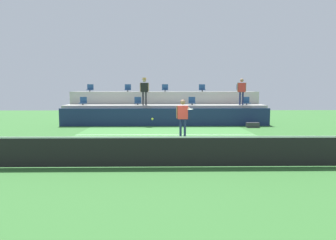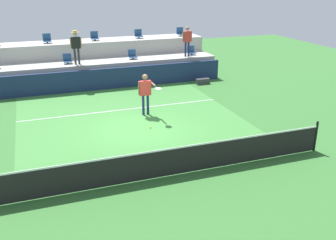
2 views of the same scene
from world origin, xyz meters
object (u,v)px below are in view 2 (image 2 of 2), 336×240
(stadium_chair_lower_right, at_px, (132,55))
(stadium_chair_upper_center, at_px, (95,37))
(stadium_chair_lower_left, at_px, (67,59))
(spectator_in_grey, at_px, (187,38))
(stadium_chair_upper_far_right, at_px, (180,32))
(equipment_bag, at_px, (203,81))
(stadium_chair_lower_far_right, at_px, (191,51))
(tennis_player, at_px, (146,90))
(tennis_ball, at_px, (150,128))
(stadium_chair_upper_left, at_px, (47,39))
(stadium_chair_upper_right, at_px, (139,34))
(spectator_with_hat, at_px, (76,44))

(stadium_chair_lower_right, bearing_deg, stadium_chair_upper_center, 134.25)
(stadium_chair_lower_left, relative_size, spectator_in_grey, 0.30)
(stadium_chair_upper_far_right, height_order, equipment_bag, stadium_chair_upper_far_right)
(equipment_bag, bearing_deg, stadium_chair_upper_center, 143.38)
(stadium_chair_lower_left, distance_m, spectator_in_grey, 6.77)
(stadium_chair_lower_far_right, distance_m, spectator_in_grey, 1.00)
(stadium_chair_lower_right, distance_m, equipment_bag, 4.21)
(tennis_player, xyz_separation_m, tennis_ball, (-1.26, -4.73, 0.25))
(stadium_chair_upper_far_right, height_order, spectator_in_grey, spectator_in_grey)
(stadium_chair_upper_left, height_order, spectator_in_grey, spectator_in_grey)
(tennis_ball, relative_size, equipment_bag, 0.09)
(stadium_chair_lower_right, height_order, spectator_in_grey, spectator_in_grey)
(stadium_chair_lower_right, bearing_deg, tennis_ball, -101.97)
(stadium_chair_upper_left, relative_size, equipment_bag, 0.68)
(spectator_in_grey, relative_size, tennis_ball, 25.07)
(stadium_chair_upper_left, relative_size, stadium_chair_upper_far_right, 1.00)
(stadium_chair_lower_right, relative_size, spectator_in_grey, 0.30)
(stadium_chair_lower_right, bearing_deg, stadium_chair_upper_right, 63.72)
(stadium_chair_lower_left, xyz_separation_m, tennis_ball, (1.32, -10.55, -0.11))
(stadium_chair_lower_right, xyz_separation_m, spectator_in_grey, (3.15, -0.38, 0.82))
(stadium_chair_lower_far_right, distance_m, stadium_chair_upper_left, 8.24)
(stadium_chair_upper_center, xyz_separation_m, stadium_chair_upper_right, (2.64, 0.00, 0.00))
(stadium_chair_lower_far_right, distance_m, stadium_chair_upper_far_right, 1.99)
(equipment_bag, bearing_deg, stadium_chair_lower_right, 149.09)
(stadium_chair_upper_left, height_order, stadium_chair_upper_center, same)
(stadium_chair_upper_left, xyz_separation_m, stadium_chair_upper_far_right, (8.00, 0.00, 0.00))
(equipment_bag, bearing_deg, spectator_in_grey, 99.52)
(stadium_chair_upper_center, distance_m, stadium_chair_upper_right, 2.64)
(stadium_chair_upper_right, relative_size, spectator_with_hat, 0.30)
(stadium_chair_upper_center, height_order, tennis_ball, stadium_chair_upper_center)
(spectator_with_hat, bearing_deg, tennis_ball, -85.20)
(equipment_bag, bearing_deg, spectator_with_hat, 165.63)
(equipment_bag, bearing_deg, stadium_chair_lower_left, 163.61)
(spectator_in_grey, bearing_deg, spectator_with_hat, 180.00)
(stadium_chair_lower_far_right, relative_size, equipment_bag, 0.68)
(stadium_chair_upper_right, height_order, stadium_chair_upper_far_right, same)
(stadium_chair_lower_far_right, height_order, spectator_in_grey, spectator_in_grey)
(stadium_chair_lower_right, height_order, equipment_bag, stadium_chair_lower_right)
(stadium_chair_upper_right, xyz_separation_m, spectator_with_hat, (-3.98, -2.18, 0.02))
(stadium_chair_upper_center, distance_m, stadium_chair_upper_far_right, 5.35)
(stadium_chair_upper_left, distance_m, stadium_chair_upper_right, 5.29)
(stadium_chair_lower_far_right, height_order, stadium_chair_upper_far_right, stadium_chair_upper_far_right)
(stadium_chair_lower_left, xyz_separation_m, stadium_chair_upper_center, (1.80, 1.80, 0.85))
(stadium_chair_lower_left, xyz_separation_m, stadium_chair_lower_far_right, (7.14, 0.00, 0.00))
(stadium_chair_upper_far_right, xyz_separation_m, tennis_ball, (-5.83, -12.35, -0.96))
(stadium_chair_upper_left, bearing_deg, stadium_chair_upper_far_right, 0.00)
(spectator_with_hat, bearing_deg, spectator_in_grey, -0.00)
(stadium_chair_lower_left, distance_m, tennis_ball, 10.63)
(stadium_chair_upper_left, bearing_deg, stadium_chair_upper_right, 0.00)
(stadium_chair_upper_right, relative_size, spectator_in_grey, 0.30)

